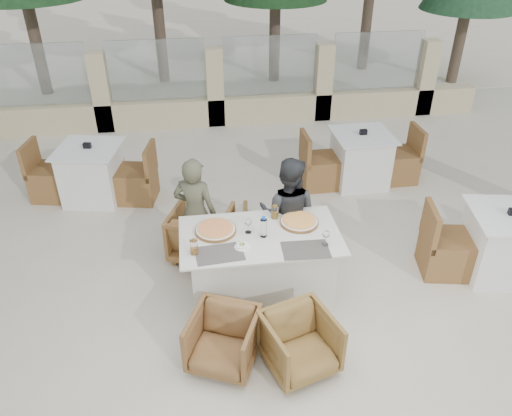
{
  "coord_description": "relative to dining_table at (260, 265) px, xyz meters",
  "views": [
    {
      "loc": [
        -0.49,
        -3.98,
        3.63
      ],
      "look_at": [
        0.12,
        0.32,
        0.9
      ],
      "focal_mm": 35.0,
      "sensor_mm": 36.0,
      "label": 1
    }
  ],
  "objects": [
    {
      "name": "armchair_far_left",
      "position": [
        -0.57,
        0.79,
        -0.08
      ],
      "size": [
        0.86,
        0.87,
        0.62
      ],
      "primitive_type": "imported",
      "rotation": [
        0.0,
        0.0,
        2.77
      ],
      "color": "olive",
      "rests_on": "ground"
    },
    {
      "name": "pizza_right",
      "position": [
        0.43,
        0.15,
        0.41
      ],
      "size": [
        0.44,
        0.44,
        0.05
      ],
      "primitive_type": "cylinder",
      "rotation": [
        0.0,
        0.0,
        0.11
      ],
      "color": "orange",
      "rests_on": "dining_table"
    },
    {
      "name": "perimeter_wall_far",
      "position": [
        -0.12,
        4.78,
        0.42
      ],
      "size": [
        10.0,
        0.34,
        1.6
      ],
      "primitive_type": null,
      "color": "beige",
      "rests_on": "ground"
    },
    {
      "name": "diner_left",
      "position": [
        -0.62,
        0.67,
        0.28
      ],
      "size": [
        0.56,
        0.47,
        1.32
      ],
      "primitive_type": "imported",
      "rotation": [
        0.0,
        0.0,
        2.78
      ],
      "color": "#53533C",
      "rests_on": "ground"
    },
    {
      "name": "diner_right",
      "position": [
        0.38,
        0.5,
        0.29
      ],
      "size": [
        0.79,
        0.71,
        1.34
      ],
      "primitive_type": "imported",
      "rotation": [
        0.0,
        0.0,
        2.77
      ],
      "color": "#333537",
      "rests_on": "ground"
    },
    {
      "name": "armchair_near_right",
      "position": [
        0.21,
        -0.99,
        -0.11
      ],
      "size": [
        0.74,
        0.75,
        0.55
      ],
      "primitive_type": "imported",
      "rotation": [
        0.0,
        0.0,
        0.3
      ],
      "color": "olive",
      "rests_on": "ground"
    },
    {
      "name": "bg_table_b",
      "position": [
        1.8,
        2.23,
        0.0
      ],
      "size": [
        1.65,
        0.84,
        0.77
      ],
      "primitive_type": null,
      "rotation": [
        0.0,
        0.0,
        0.01
      ],
      "color": "white",
      "rests_on": "ground"
    },
    {
      "name": "placemat_near_left",
      "position": [
        -0.42,
        -0.25,
        0.39
      ],
      "size": [
        0.47,
        0.34,
        0.0
      ],
      "primitive_type": "cube",
      "rotation": [
        0.0,
        0.0,
        0.09
      ],
      "color": "#5A544D",
      "rests_on": "dining_table"
    },
    {
      "name": "ground",
      "position": [
        -0.12,
        -0.02,
        -0.39
      ],
      "size": [
        80.0,
        80.0,
        0.0
      ],
      "primitive_type": "plane",
      "color": "beige",
      "rests_on": "ground"
    },
    {
      "name": "sand_patch",
      "position": [
        -0.12,
        13.98,
        -0.38
      ],
      "size": [
        30.0,
        16.0,
        0.01
      ],
      "primitive_type": "cube",
      "color": "beige",
      "rests_on": "ground"
    },
    {
      "name": "wine_glass_corner",
      "position": [
        0.6,
        -0.25,
        0.48
      ],
      "size": [
        0.1,
        0.1,
        0.18
      ],
      "primitive_type": null,
      "rotation": [
        0.0,
        0.0,
        0.43
      ],
      "color": "white",
      "rests_on": "dining_table"
    },
    {
      "name": "armchair_near_left",
      "position": [
        -0.46,
        -0.86,
        -0.12
      ],
      "size": [
        0.76,
        0.77,
        0.54
      ],
      "primitive_type": "imported",
      "rotation": [
        0.0,
        0.0,
        -0.41
      ],
      "color": "brown",
      "rests_on": "ground"
    },
    {
      "name": "armchair_far_right",
      "position": [
        0.23,
        0.59,
        -0.07
      ],
      "size": [
        0.76,
        0.78,
        0.63
      ],
      "primitive_type": "imported",
      "rotation": [
        0.0,
        0.0,
        2.99
      ],
      "color": "brown",
      "rests_on": "ground"
    },
    {
      "name": "pizza_left",
      "position": [
        -0.43,
        0.12,
        0.41
      ],
      "size": [
        0.45,
        0.45,
        0.05
      ],
      "primitive_type": "cylinder",
      "rotation": [
        0.0,
        0.0,
        -0.09
      ],
      "color": "#E84C1F",
      "rests_on": "dining_table"
    },
    {
      "name": "bg_table_a",
      "position": [
        -1.99,
        2.31,
        0.0
      ],
      "size": [
        1.77,
        1.12,
        0.77
      ],
      "primitive_type": null,
      "rotation": [
        0.0,
        0.0,
        -0.19
      ],
      "color": "white",
      "rests_on": "ground"
    },
    {
      "name": "bg_table_c",
      "position": [
        2.7,
        -0.0,
        0.0
      ],
      "size": [
        1.76,
        1.11,
        0.77
      ],
      "primitive_type": null,
      "rotation": [
        0.0,
        0.0,
        -0.19
      ],
      "color": "white",
      "rests_on": "ground"
    },
    {
      "name": "water_bottle",
      "position": [
        0.03,
        -0.03,
        0.5
      ],
      "size": [
        0.07,
        0.07,
        0.23
      ],
      "primitive_type": "cylinder",
      "rotation": [
        0.0,
        0.0,
        0.11
      ],
      "color": "#A9CCDF",
      "rests_on": "dining_table"
    },
    {
      "name": "beer_glass_left",
      "position": [
        -0.66,
        -0.21,
        0.46
      ],
      "size": [
        0.09,
        0.09,
        0.15
      ],
      "primitive_type": "cylinder",
      "rotation": [
        0.0,
        0.0,
        0.3
      ],
      "color": "orange",
      "rests_on": "dining_table"
    },
    {
      "name": "dining_table",
      "position": [
        0.0,
        0.0,
        0.0
      ],
      "size": [
        1.6,
        0.9,
        0.77
      ],
      "primitive_type": null,
      "color": "silver",
      "rests_on": "ground"
    },
    {
      "name": "beer_glass_right",
      "position": [
        0.2,
        0.29,
        0.46
      ],
      "size": [
        0.08,
        0.08,
        0.15
      ],
      "primitive_type": "cylinder",
      "rotation": [
        0.0,
        0.0,
        0.08
      ],
      "color": "gold",
      "rests_on": "dining_table"
    },
    {
      "name": "wine_glass_centre",
      "position": [
        -0.11,
        0.06,
        0.48
      ],
      "size": [
        0.09,
        0.09,
        0.18
      ],
      "primitive_type": null,
      "rotation": [
        0.0,
        0.0,
        0.27
      ],
      "color": "silver",
      "rests_on": "dining_table"
    },
    {
      "name": "placemat_near_right",
      "position": [
        0.39,
        -0.3,
        0.39
      ],
      "size": [
        0.46,
        0.32,
        0.0
      ],
      "primitive_type": "cube",
      "rotation": [
        0.0,
        0.0,
        -0.04
      ],
      "color": "#534E47",
      "rests_on": "dining_table"
    },
    {
      "name": "olive_dish",
      "position": [
        -0.2,
        -0.18,
        0.41
      ],
      "size": [
        0.14,
        0.14,
        0.04
      ],
      "primitive_type": null,
      "rotation": [
        0.0,
        0.0,
        -0.31
      ],
      "color": "white",
      "rests_on": "dining_table"
    }
  ]
}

